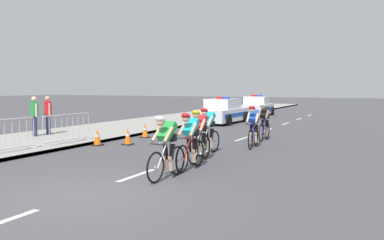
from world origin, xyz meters
name	(u,v)px	position (x,y,z in m)	size (l,w,h in m)	color
ground_plane	(80,195)	(0.00, 0.00, 0.00)	(160.00, 160.00, 0.00)	#4C4C51
sidewalk_slab	(149,124)	(-7.04, 14.00, 0.06)	(5.05, 60.00, 0.12)	#A3A099
kerb_edge	(186,125)	(-4.60, 14.00, 0.07)	(0.16, 60.00, 0.13)	#9E9E99
lane_markings_centre	(256,134)	(0.00, 12.06, 0.00)	(0.14, 29.60, 0.01)	white
cyclist_lead	(166,146)	(0.86, 2.03, 0.79)	(0.42, 1.72, 1.56)	black
cyclist_second	(190,140)	(0.89, 3.26, 0.79)	(0.42, 1.72, 1.56)	black
cyclist_third	(199,135)	(0.60, 4.47, 0.79)	(0.43, 1.72, 1.56)	black
cyclist_fourth	(208,130)	(0.30, 5.77, 0.79)	(0.43, 1.72, 1.56)	black
cyclist_fifth	(253,126)	(1.19, 7.81, 0.79)	(0.45, 1.72, 1.56)	black
cyclist_sixth	(264,121)	(0.98, 9.96, 0.79)	(0.42, 1.72, 1.56)	black
police_car_nearest	(223,112)	(-3.47, 16.73, 0.68)	(2.11, 4.46, 1.59)	silver
police_car_second	(257,107)	(-3.47, 23.66, 0.68)	(2.23, 4.51, 1.59)	silver
crowd_barrier_front	(5,136)	(-5.20, 2.54, 0.65)	(0.54, 2.32, 1.07)	#B7BABF
crowd_barrier_middle	(67,129)	(-5.08, 5.17, 0.65)	(0.56, 2.32, 1.07)	#B7BABF
traffic_cone_near	(97,137)	(-4.22, 5.82, 0.31)	(0.36, 0.36, 0.64)	black
traffic_cone_mid	(145,130)	(-3.91, 8.64, 0.31)	(0.36, 0.36, 0.64)	black
traffic_cone_far	(128,137)	(-3.31, 6.47, 0.31)	(0.36, 0.36, 0.64)	black
spectator_closest	(34,113)	(-7.83, 6.23, 1.08)	(0.51, 0.35, 1.68)	#23284C
spectator_middle	(48,112)	(-7.79, 6.95, 1.08)	(0.50, 0.36, 1.68)	#23284C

